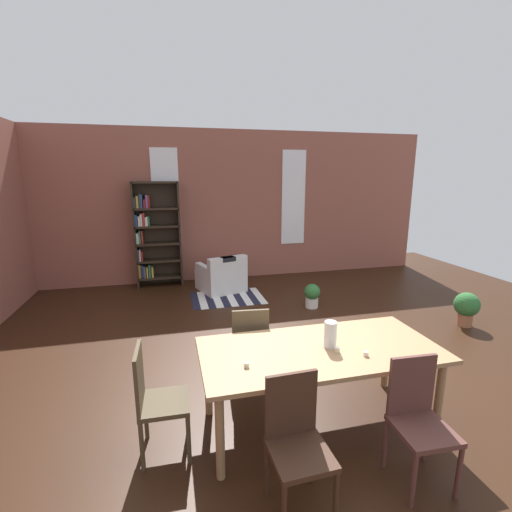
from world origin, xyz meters
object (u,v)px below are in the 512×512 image
at_px(dining_chair_head_left, 155,397).
at_px(bookshelf_tall, 154,234).
at_px(dining_chair_near_right, 418,416).
at_px(dining_chair_far_left, 249,345).
at_px(armchair_white, 222,277).
at_px(potted_plant_by_shelf, 467,307).
at_px(vase_on_table, 330,334).
at_px(dining_table, 320,356).
at_px(dining_chair_near_left, 296,439).
at_px(potted_plant_corner, 312,295).

bearing_deg(dining_chair_head_left, bookshelf_tall, 91.31).
bearing_deg(dining_chair_near_right, dining_chair_far_left, 124.07).
bearing_deg(dining_chair_far_left, armchair_white, 86.42).
bearing_deg(potted_plant_by_shelf, dining_chair_near_right, -139.56).
distance_m(vase_on_table, armchair_white, 4.23).
height_order(dining_table, dining_chair_far_left, dining_chair_far_left).
bearing_deg(potted_plant_by_shelf, dining_table, -153.88).
bearing_deg(dining_chair_head_left, dining_chair_near_left, -36.96).
bearing_deg(dining_chair_near_left, bookshelf_tall, 100.86).
height_order(potted_plant_by_shelf, potted_plant_corner, potted_plant_by_shelf).
height_order(bookshelf_tall, potted_plant_by_shelf, bookshelf_tall).
xyz_separation_m(dining_chair_head_left, dining_chair_far_left, (0.96, 0.72, 0.00)).
bearing_deg(armchair_white, dining_table, -86.25).
bearing_deg(bookshelf_tall, potted_plant_corner, -36.94).
bearing_deg(dining_table, potted_plant_corner, 68.33).
xyz_separation_m(dining_chair_head_left, potted_plant_by_shelf, (4.57, 1.53, -0.20)).
xyz_separation_m(vase_on_table, bookshelf_tall, (-1.65, 4.86, 0.20)).
distance_m(vase_on_table, potted_plant_by_shelf, 3.45).
xyz_separation_m(dining_table, dining_chair_far_left, (-0.49, 0.72, -0.18)).
distance_m(dining_chair_far_left, dining_chair_near_right, 1.74).
relative_size(dining_chair_far_left, dining_chair_near_right, 1.00).
distance_m(dining_chair_far_left, bookshelf_tall, 4.32).
relative_size(dining_table, dining_chair_far_left, 2.25).
distance_m(dining_table, bookshelf_tall, 5.12).
relative_size(vase_on_table, dining_chair_far_left, 0.25).
xyz_separation_m(vase_on_table, armchair_white, (-0.37, 4.17, -0.62)).
bearing_deg(bookshelf_tall, dining_chair_far_left, -75.57).
relative_size(vase_on_table, dining_chair_head_left, 0.25).
relative_size(vase_on_table, armchair_white, 0.24).
height_order(bookshelf_tall, potted_plant_corner, bookshelf_tall).
bearing_deg(potted_plant_corner, armchair_white, 136.68).
distance_m(vase_on_table, dining_chair_head_left, 1.58).
height_order(dining_chair_near_right, bookshelf_tall, bookshelf_tall).
bearing_deg(potted_plant_by_shelf, dining_chair_near_left, -148.05).
bearing_deg(armchair_white, potted_plant_by_shelf, -37.70).
xyz_separation_m(dining_chair_near_right, armchair_white, (-0.76, 4.89, -0.23)).
bearing_deg(dining_table, dining_chair_near_right, -56.02).
relative_size(dining_chair_head_left, armchair_white, 0.94).
xyz_separation_m(dining_chair_far_left, bookshelf_tall, (-1.07, 4.14, 0.59)).
height_order(dining_chair_head_left, potted_plant_by_shelf, dining_chair_head_left).
distance_m(dining_chair_head_left, dining_chair_far_left, 1.19).
height_order(vase_on_table, dining_chair_head_left, vase_on_table).
relative_size(dining_chair_near_right, potted_plant_by_shelf, 1.79).
height_order(bookshelf_tall, armchair_white, bookshelf_tall).
bearing_deg(dining_chair_head_left, potted_plant_corner, 47.83).
height_order(vase_on_table, bookshelf_tall, bookshelf_tall).
bearing_deg(dining_chair_near_right, potted_plant_corner, 79.75).
relative_size(bookshelf_tall, potted_plant_by_shelf, 4.09).
distance_m(dining_chair_head_left, potted_plant_corner, 3.84).
bearing_deg(potted_plant_by_shelf, armchair_white, 142.30).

